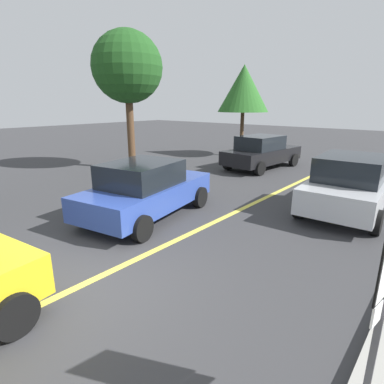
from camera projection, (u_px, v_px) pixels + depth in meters
name	position (u px, v px, depth m)	size (l,w,h in m)	color
ground_plane	(78.00, 287.00, 5.42)	(80.00, 80.00, 0.00)	#38383A
lane_marking_centre	(189.00, 234.00, 7.61)	(28.00, 0.16, 0.01)	#E0D14C
car_blue_crossing	(146.00, 189.00, 8.60)	(4.46, 2.69, 1.60)	#2D479E
car_silver_far_lane	(350.00, 184.00, 9.03)	(4.57, 2.29, 1.69)	#B7BABF
car_black_mid_road	(262.00, 152.00, 15.19)	(4.62, 2.36, 1.60)	black
tree_left_verge	(127.00, 68.00, 14.10)	(3.24, 3.24, 6.33)	#513823
tree_right_verge	(244.00, 89.00, 17.90)	(2.97, 2.97, 5.26)	#513823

